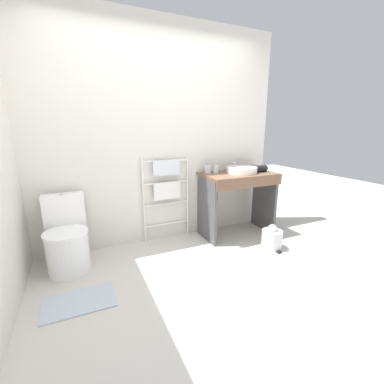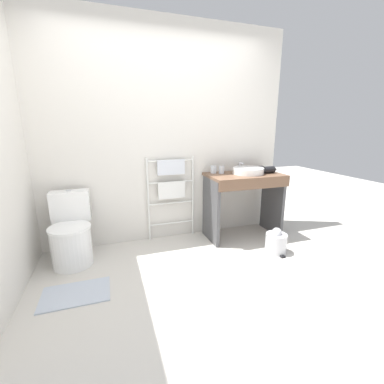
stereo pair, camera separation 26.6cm
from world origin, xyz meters
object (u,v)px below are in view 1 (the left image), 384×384
at_px(towel_radiator, 167,185).
at_px(sink_basin, 242,170).
at_px(cup_near_edge, 216,169).
at_px(trash_bin, 272,239).
at_px(hair_dryer, 261,168).
at_px(toilet, 67,241).
at_px(cup_near_wall, 208,169).

xyz_separation_m(towel_radiator, sink_basin, (0.94, -0.24, 0.17)).
bearing_deg(cup_near_edge, trash_bin, -60.02).
bearing_deg(hair_dryer, towel_radiator, 167.61).
xyz_separation_m(hair_dryer, trash_bin, (-0.19, -0.52, -0.75)).
bearing_deg(trash_bin, cup_near_edge, 119.98).
bearing_deg(sink_basin, towel_radiator, 165.73).
xyz_separation_m(sink_basin, hair_dryer, (0.28, -0.03, 0.00)).
bearing_deg(toilet, sink_basin, 1.14).
distance_m(toilet, towel_radiator, 1.26).
bearing_deg(cup_near_edge, cup_near_wall, 153.31).
bearing_deg(sink_basin, hair_dryer, -5.91).
relative_size(cup_near_wall, hair_dryer, 0.49).
relative_size(sink_basin, trash_bin, 1.30).
relative_size(toilet, hair_dryer, 3.88).
height_order(cup_near_edge, hair_dryer, cup_near_edge).
height_order(toilet, sink_basin, sink_basin).
bearing_deg(cup_near_edge, toilet, -174.41).
bearing_deg(toilet, trash_bin, -13.01).
bearing_deg(toilet, towel_radiator, 13.65).
bearing_deg(toilet, hair_dryer, 0.31).
bearing_deg(hair_dryer, sink_basin, 174.09).
xyz_separation_m(toilet, hair_dryer, (2.38, 0.01, 0.58)).
xyz_separation_m(towel_radiator, cup_near_edge, (0.64, -0.11, 0.17)).
xyz_separation_m(sink_basin, cup_near_wall, (-0.40, 0.18, 0.01)).
distance_m(toilet, cup_near_wall, 1.81).
height_order(towel_radiator, cup_near_wall, towel_radiator).
bearing_deg(cup_near_edge, towel_radiator, 170.55).
distance_m(cup_near_wall, trash_bin, 1.16).
height_order(towel_radiator, cup_near_edge, towel_radiator).
distance_m(toilet, trash_bin, 2.25).
bearing_deg(cup_near_wall, towel_radiator, 173.77).
relative_size(cup_near_wall, cup_near_edge, 0.99).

